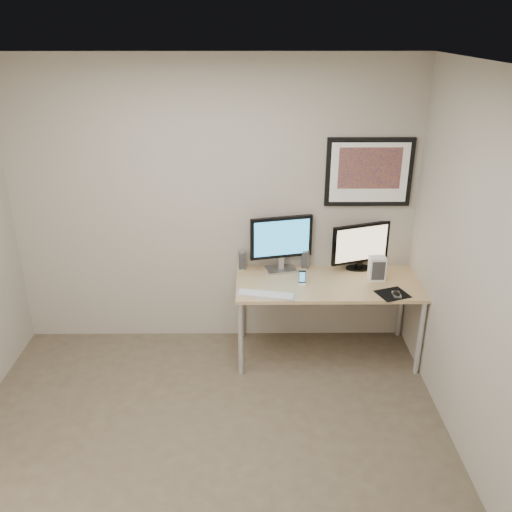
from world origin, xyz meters
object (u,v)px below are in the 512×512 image
Objects in this scene: framed_art at (369,172)px; fan_unit at (377,268)px; desk at (328,289)px; monitor_large at (281,241)px; monitor_tv at (361,245)px; keyboard at (265,294)px; speaker_right at (305,259)px; phone_dock at (302,278)px; speaker_left at (242,260)px.

framed_art is 3.48× the size of fan_unit.
desk is 0.46m from fan_unit.
monitor_large reaches higher than monitor_tv.
monitor_large is 1.04× the size of monitor_tv.
monitor_large is (-0.40, 0.25, 0.35)m from desk.
keyboard is (-0.87, -0.51, -0.23)m from monitor_tv.
monitor_large reaches higher than keyboard.
monitor_large reaches higher than speaker_right.
phone_dock is at bearing -169.73° from desk.
monitor_large is 0.30m from speaker_right.
monitor_tv is 0.65m from phone_dock.
framed_art is 4.16× the size of speaker_left.
fan_unit reaches higher than desk.
phone_dock is at bearing -169.57° from monitor_tv.
speaker_right is 1.38× the size of phone_dock.
fan_unit is (0.11, -0.22, -0.13)m from monitor_tv.
keyboard is at bearing -146.60° from phone_dock.
speaker_right is at bearing 67.21° from keyboard.
monitor_large is (-0.75, -0.08, -0.61)m from framed_art.
phone_dock is (0.52, -0.32, -0.02)m from speaker_left.
framed_art is 1.08m from phone_dock.
fan_unit is (0.66, 0.09, 0.04)m from phone_dock.
phone_dock is at bearing -32.91° from speaker_left.
fan_unit reaches higher than speaker_left.
framed_art is 5.71× the size of phone_dock.
phone_dock is at bearing 44.04° from keyboard.
desk is at bearing 35.80° from keyboard.
speaker_left reaches higher than keyboard.
speaker_left is 0.58m from speaker_right.
framed_art reaches higher than fan_unit.
framed_art is at bearing -6.56° from monitor_large.
speaker_left is at bearing -177.40° from framed_art.
monitor_tv is (0.72, 0.02, -0.05)m from monitor_large.
speaker_right is 0.38× the size of keyboard.
speaker_right is at bearing -0.80° from monitor_large.
fan_unit is at bearing -74.57° from framed_art.
framed_art reaches higher than phone_dock.
monitor_tv is at bearing 42.61° from keyboard.
monitor_tv is (-0.03, -0.06, -0.66)m from framed_art.
desk is at bearing -174.61° from fan_unit.
desk is 2.13× the size of framed_art.
desk is 7.43× the size of fan_unit.
framed_art is at bearing 104.43° from fan_unit.
monitor_large is 0.58m from keyboard.
speaker_left is at bearing -167.34° from speaker_right.
monitor_tv reaches higher than speaker_left.
framed_art is 1.39m from keyboard.
monitor_large is 0.72m from monitor_tv.
framed_art is at bearing 15.04° from speaker_right.
monitor_large is 4.25× the size of phone_dock.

